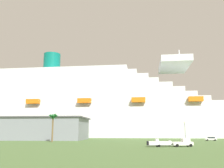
# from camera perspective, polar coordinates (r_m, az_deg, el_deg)

# --- Properties ---
(ground_plane) EXTENTS (600.00, 600.00, 0.00)m
(ground_plane) POSITION_cam_1_polar(r_m,az_deg,el_deg) (120.33, 3.38, -12.49)
(ground_plane) COLOR #4C6B38
(cruise_ship) EXTENTS (222.42, 46.96, 61.21)m
(cruise_ship) POSITION_cam_1_polar(r_m,az_deg,el_deg) (168.57, -6.02, -5.72)
(cruise_ship) COLOR white
(cruise_ship) RESTS_ON ground_plane
(terminal_building) EXTENTS (45.67, 27.63, 10.46)m
(terminal_building) POSITION_cam_1_polar(r_m,az_deg,el_deg) (127.07, -16.08, -9.63)
(terminal_building) COLOR gray
(terminal_building) RESTS_ON ground_plane
(pickup_truck) EXTENTS (5.87, 3.05, 2.20)m
(pickup_truck) POSITION_cam_1_polar(r_m,az_deg,el_deg) (72.52, 15.75, -12.65)
(pickup_truck) COLOR white
(pickup_truck) RESTS_ON ground_plane
(small_boat_on_trailer) EXTENTS (8.24, 2.98, 2.15)m
(small_boat_on_trailer) POSITION_cam_1_polar(r_m,az_deg,el_deg) (70.44, 11.10, -12.99)
(small_boat_on_trailer) COLOR #595960
(small_boat_on_trailer) RESTS_ON ground_plane
(palm_tree) EXTENTS (3.36, 3.53, 10.66)m
(palm_tree) POSITION_cam_1_polar(r_m,az_deg,el_deg) (100.41, -13.19, -7.89)
(palm_tree) COLOR brown
(palm_tree) RESTS_ON ground_plane
(street_lamp) EXTENTS (0.56, 0.56, 7.43)m
(street_lamp) POSITION_cam_1_polar(r_m,az_deg,el_deg) (95.89, 16.16, -9.70)
(street_lamp) COLOR slate
(street_lamp) RESTS_ON ground_plane
(parked_car_white_van) EXTENTS (4.84, 2.26, 1.58)m
(parked_car_white_van) POSITION_cam_1_polar(r_m,az_deg,el_deg) (117.98, 21.43, -11.44)
(parked_car_white_van) COLOR white
(parked_car_white_van) RESTS_ON ground_plane
(parked_car_green_wagon) EXTENTS (4.85, 2.33, 1.58)m
(parked_car_green_wagon) POSITION_cam_1_polar(r_m,az_deg,el_deg) (117.21, -15.85, -11.77)
(parked_car_green_wagon) COLOR #2D723F
(parked_car_green_wagon) RESTS_ON ground_plane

